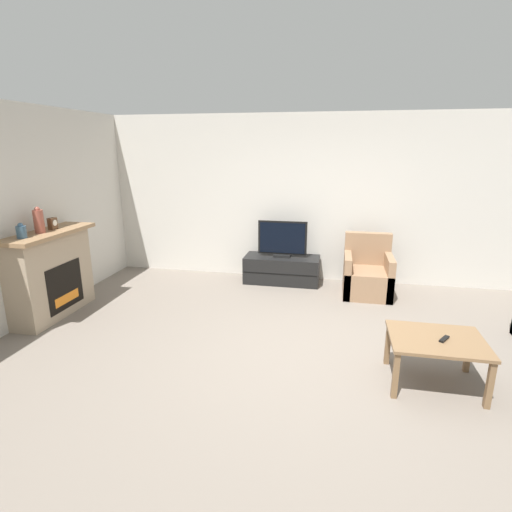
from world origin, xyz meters
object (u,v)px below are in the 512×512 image
at_px(mantel_vase_left, 21,231).
at_px(mantel_clock, 53,224).
at_px(mantel_vase_centre_left, 39,221).
at_px(coffee_table, 436,344).
at_px(remote, 444,339).
at_px(tv_stand, 282,269).
at_px(tv, 282,240).
at_px(armchair, 367,275).
at_px(fireplace, 51,273).

height_order(mantel_vase_left, mantel_clock, mantel_vase_left).
bearing_deg(mantel_vase_centre_left, coffee_table, -7.84).
distance_m(coffee_table, remote, 0.09).
bearing_deg(mantel_clock, mantel_vase_left, -90.08).
bearing_deg(coffee_table, tv_stand, 124.18).
distance_m(mantel_vase_centre_left, coffee_table, 4.70).
height_order(tv, remote, tv).
distance_m(tv, coffee_table, 3.23).
bearing_deg(tv_stand, armchair, -11.79).
bearing_deg(mantel_vase_left, tv_stand, 40.11).
relative_size(mantel_vase_left, tv_stand, 0.15).
height_order(fireplace, coffee_table, fireplace).
xyz_separation_m(fireplace, mantel_vase_left, (0.02, -0.40, 0.64)).
distance_m(mantel_vase_left, tv, 3.65).
height_order(mantel_vase_left, tv, mantel_vase_left).
relative_size(tv_stand, tv, 1.53).
xyz_separation_m(mantel_vase_centre_left, mantel_clock, (0.00, 0.23, -0.08)).
bearing_deg(armchair, tv_stand, 168.21).
distance_m(mantel_vase_centre_left, armchair, 4.57).
bearing_deg(tv, mantel_vase_centre_left, -143.77).
height_order(fireplace, armchair, fireplace).
bearing_deg(tv_stand, mantel_clock, -147.01).
distance_m(mantel_clock, remote, 4.76).
bearing_deg(armchair, remote, -77.87).
bearing_deg(tv_stand, fireplace, -145.27).
relative_size(mantel_vase_centre_left, tv, 0.41).
xyz_separation_m(mantel_vase_left, coffee_table, (4.57, -0.33, -0.81)).
distance_m(mantel_vase_left, armchair, 4.68).
bearing_deg(coffee_table, remote, -23.57).
bearing_deg(mantel_vase_left, mantel_clock, 89.92).
xyz_separation_m(tv, armchair, (1.34, -0.28, -0.42)).
distance_m(tv, armchair, 1.43).
bearing_deg(mantel_vase_left, mantel_vase_centre_left, 90.00).
relative_size(fireplace, tv, 1.68).
bearing_deg(mantel_clock, armchair, 20.24).
xyz_separation_m(coffee_table, remote, (0.05, -0.02, 0.07)).
height_order(tv, coffee_table, tv).
relative_size(mantel_vase_centre_left, coffee_table, 0.39).
relative_size(tv_stand, remote, 8.31).
height_order(fireplace, tv, fireplace).
height_order(mantel_vase_centre_left, tv, mantel_vase_centre_left).
bearing_deg(mantel_clock, coffee_table, -10.70).
bearing_deg(mantel_vase_centre_left, armchair, 23.05).
xyz_separation_m(fireplace, mantel_vase_centre_left, (0.02, -0.10, 0.71)).
bearing_deg(tv_stand, remote, -55.27).
relative_size(armchair, coffee_table, 1.06).
distance_m(mantel_vase_left, tv_stand, 3.75).
height_order(tv_stand, coffee_table, coffee_table).
xyz_separation_m(fireplace, tv_stand, (2.78, 1.93, -0.36)).
relative_size(mantel_clock, tv_stand, 0.12).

